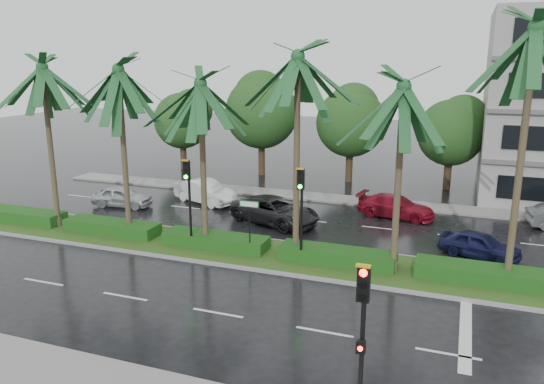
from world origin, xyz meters
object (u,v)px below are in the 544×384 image
(signal_near, at_px, (362,339))
(car_blue, at_px, (480,245))
(signal_median_left, at_px, (188,191))
(car_darkgrey, at_px, (275,211))
(street_sign, at_px, (249,214))
(car_silver, at_px, (122,197))
(car_white, at_px, (205,192))
(car_red, at_px, (396,206))

(signal_near, xyz_separation_m, car_blue, (3.00, 13.57, -1.89))
(signal_median_left, xyz_separation_m, car_darkgrey, (2.31, 5.60, -2.27))
(signal_near, xyz_separation_m, street_sign, (-7.00, 9.87, -0.38))
(signal_near, relative_size, signal_median_left, 1.00)
(signal_near, height_order, car_blue, signal_near)
(signal_median_left, height_order, car_blue, signal_median_left)
(car_silver, bearing_deg, street_sign, -122.74)
(car_silver, height_order, car_blue, car_silver)
(street_sign, bearing_deg, car_blue, 20.31)
(car_white, bearing_deg, street_sign, -120.93)
(street_sign, xyz_separation_m, car_silver, (-10.80, 5.36, -1.49))
(car_red, bearing_deg, car_white, 104.29)
(car_white, distance_m, car_blue, 16.83)
(signal_near, relative_size, street_sign, 1.68)
(street_sign, relative_size, car_silver, 0.70)
(signal_median_left, bearing_deg, signal_near, -44.09)
(signal_median_left, height_order, street_sign, signal_median_left)
(signal_near, xyz_separation_m, car_red, (-1.50, 18.79, -1.86))
(signal_median_left, relative_size, car_white, 0.97)
(car_darkgrey, bearing_deg, street_sign, -152.69)
(signal_near, xyz_separation_m, signal_median_left, (-10.00, 9.69, 0.49))
(car_silver, bearing_deg, car_red, -84.03)
(signal_median_left, relative_size, street_sign, 1.68)
(car_red, bearing_deg, car_silver, 111.59)
(signal_median_left, bearing_deg, car_blue, 16.63)
(signal_median_left, distance_m, car_silver, 9.86)
(car_silver, relative_size, car_blue, 1.03)
(street_sign, bearing_deg, car_darkgrey, 97.24)
(car_red, xyz_separation_m, car_blue, (4.50, -5.22, -0.03))
(street_sign, height_order, car_silver, street_sign)
(car_white, relative_size, car_darkgrey, 0.86)
(car_silver, relative_size, car_white, 0.83)
(street_sign, xyz_separation_m, car_red, (5.50, 8.92, -1.48))
(signal_median_left, xyz_separation_m, car_blue, (13.00, 3.88, -2.38))
(car_blue, bearing_deg, car_darkgrey, 99.60)
(signal_near, distance_m, car_white, 22.26)
(car_white, bearing_deg, car_darkgrey, -93.32)
(signal_near, height_order, car_white, signal_near)
(car_white, distance_m, car_darkgrey, 6.14)
(signal_median_left, distance_m, car_white, 9.01)
(car_darkgrey, distance_m, car_blue, 10.83)
(car_darkgrey, bearing_deg, signal_median_left, 177.62)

